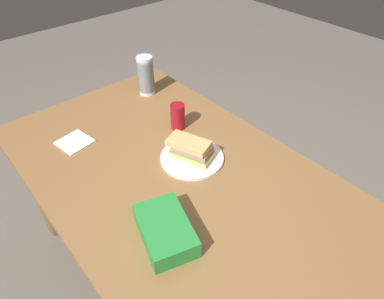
{
  "coord_description": "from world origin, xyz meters",
  "views": [
    {
      "loc": [
        -0.72,
        0.57,
        1.69
      ],
      "look_at": [
        0.07,
        -0.1,
        0.82
      ],
      "focal_mm": 31.39,
      "sensor_mm": 36.0,
      "label": 1
    }
  ],
  "objects_px": {
    "dining_table": "(183,195)",
    "soda_can_red": "(178,116)",
    "sandwich": "(191,149)",
    "plastic_cup_stack": "(146,75)",
    "paper_plate": "(192,158)",
    "chip_bag": "(165,230)"
  },
  "relations": [
    {
      "from": "paper_plate",
      "to": "plastic_cup_stack",
      "type": "bearing_deg",
      "value": -16.58
    },
    {
      "from": "sandwich",
      "to": "soda_can_red",
      "type": "bearing_deg",
      "value": -25.25
    },
    {
      "from": "paper_plate",
      "to": "chip_bag",
      "type": "bearing_deg",
      "value": 126.74
    },
    {
      "from": "dining_table",
      "to": "soda_can_red",
      "type": "height_order",
      "value": "soda_can_red"
    },
    {
      "from": "sandwich",
      "to": "plastic_cup_stack",
      "type": "xyz_separation_m",
      "value": [
        0.56,
        -0.17,
        0.05
      ]
    },
    {
      "from": "plastic_cup_stack",
      "to": "dining_table",
      "type": "bearing_deg",
      "value": 156.59
    },
    {
      "from": "dining_table",
      "to": "chip_bag",
      "type": "relative_size",
      "value": 7.22
    },
    {
      "from": "dining_table",
      "to": "soda_can_red",
      "type": "distance_m",
      "value": 0.37
    },
    {
      "from": "paper_plate",
      "to": "chip_bag",
      "type": "height_order",
      "value": "chip_bag"
    },
    {
      "from": "soda_can_red",
      "to": "dining_table",
      "type": "bearing_deg",
      "value": 144.19
    },
    {
      "from": "plastic_cup_stack",
      "to": "chip_bag",
      "type": "bearing_deg",
      "value": 148.78
    },
    {
      "from": "sandwich",
      "to": "plastic_cup_stack",
      "type": "relative_size",
      "value": 0.99
    },
    {
      "from": "paper_plate",
      "to": "sandwich",
      "type": "distance_m",
      "value": 0.05
    },
    {
      "from": "soda_can_red",
      "to": "chip_bag",
      "type": "xyz_separation_m",
      "value": [
        -0.44,
        0.41,
        -0.03
      ]
    },
    {
      "from": "chip_bag",
      "to": "dining_table",
      "type": "bearing_deg",
      "value": -34.07
    },
    {
      "from": "sandwich",
      "to": "chip_bag",
      "type": "bearing_deg",
      "value": 127.34
    },
    {
      "from": "paper_plate",
      "to": "plastic_cup_stack",
      "type": "relative_size",
      "value": 1.29
    },
    {
      "from": "chip_bag",
      "to": "plastic_cup_stack",
      "type": "bearing_deg",
      "value": -13.97
    },
    {
      "from": "dining_table",
      "to": "soda_can_red",
      "type": "xyz_separation_m",
      "value": [
        0.28,
        -0.2,
        0.15
      ]
    },
    {
      "from": "soda_can_red",
      "to": "plastic_cup_stack",
      "type": "relative_size",
      "value": 0.6
    },
    {
      "from": "paper_plate",
      "to": "soda_can_red",
      "type": "xyz_separation_m",
      "value": [
        0.21,
        -0.09,
        0.05
      ]
    },
    {
      "from": "dining_table",
      "to": "soda_can_red",
      "type": "relative_size",
      "value": 13.61
    }
  ]
}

